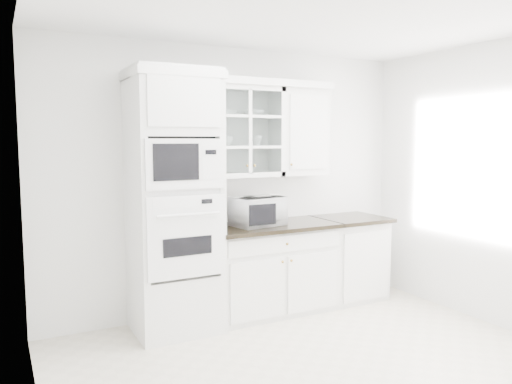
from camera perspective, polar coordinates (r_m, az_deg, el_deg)
ground at (r=4.05m, az=8.70°, el=-19.90°), size 4.00×3.50×0.01m
room_shell at (r=4.00m, az=5.43°, el=6.09°), size 4.00×3.50×2.70m
oven_column at (r=4.61m, az=-9.33°, el=-1.21°), size 0.76×0.68×2.40m
base_cabinet_run at (r=5.19m, az=1.69°, el=-8.63°), size 1.32×0.67×0.92m
extra_base_cabinet at (r=5.73m, az=10.51°, el=-7.32°), size 0.72×0.67×0.92m
upper_cabinet_glass at (r=5.02m, az=-1.53°, el=6.89°), size 0.80×0.33×0.90m
upper_cabinet_solid at (r=5.36m, az=5.01°, el=6.81°), size 0.55×0.33×0.90m
crown_molding at (r=4.99m, az=-2.53°, el=12.47°), size 2.14×0.38×0.07m
countertop_microwave at (r=4.98m, az=0.14°, el=-2.19°), size 0.55×0.48×0.29m
bowl_a at (r=4.96m, az=-3.39°, el=9.05°), size 0.22×0.22×0.05m
bowl_b at (r=5.11m, az=-0.19°, el=9.01°), size 0.23×0.23×0.06m
cup_a at (r=4.94m, az=-3.36°, el=5.82°), size 0.14×0.14×0.10m
cup_b at (r=5.10m, az=0.10°, el=5.89°), size 0.13×0.13×0.11m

